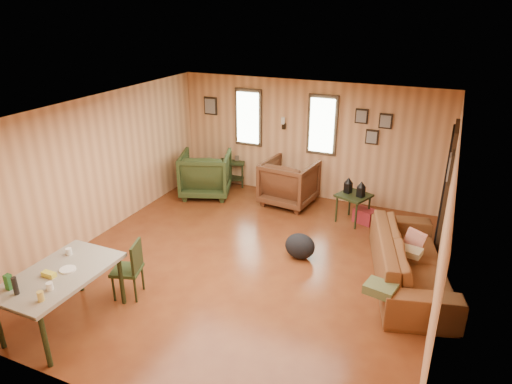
% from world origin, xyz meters
% --- Properties ---
extents(room, '(5.54, 6.04, 2.44)m').
position_xyz_m(room, '(0.17, 0.27, 1.21)').
color(room, brown).
rests_on(room, ground).
extents(sofa, '(1.30, 2.53, 0.95)m').
position_xyz_m(sofa, '(2.40, 0.49, 0.48)').
color(sofa, brown).
rests_on(sofa, ground).
extents(recliner_brown, '(1.06, 1.01, 0.99)m').
position_xyz_m(recliner_brown, '(-0.17, 2.44, 0.50)').
color(recliner_brown, '#502C18').
rests_on(recliner_brown, ground).
extents(recliner_green, '(1.26, 1.22, 1.02)m').
position_xyz_m(recliner_green, '(-1.93, 2.17, 0.51)').
color(recliner_green, '#2A3819').
rests_on(recliner_green, ground).
extents(end_table, '(0.69, 0.66, 0.69)m').
position_xyz_m(end_table, '(-1.67, 2.92, 0.39)').
color(end_table, black).
rests_on(end_table, ground).
extents(side_table, '(0.68, 0.68, 0.84)m').
position_xyz_m(side_table, '(1.20, 2.11, 0.58)').
color(side_table, black).
rests_on(side_table, ground).
extents(cooler, '(0.44, 0.38, 0.26)m').
position_xyz_m(cooler, '(1.42, 2.18, 0.13)').
color(cooler, maroon).
rests_on(cooler, ground).
extents(backpack, '(0.58, 0.51, 0.42)m').
position_xyz_m(backpack, '(0.73, 0.48, 0.21)').
color(backpack, black).
rests_on(backpack, ground).
extents(sofa_pillows, '(0.64, 1.62, 0.33)m').
position_xyz_m(sofa_pillows, '(2.26, 0.03, 0.50)').
color(sofa_pillows, '#4A522E').
rests_on(sofa_pillows, sofa).
extents(dining_table, '(0.89, 1.47, 0.96)m').
position_xyz_m(dining_table, '(-1.45, -2.26, 0.68)').
color(dining_table, gray).
rests_on(dining_table, ground).
extents(dining_chair, '(0.47, 0.47, 0.83)m').
position_xyz_m(dining_chair, '(-1.06, -1.41, 0.47)').
color(dining_chair, '#2A3819').
rests_on(dining_chair, ground).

